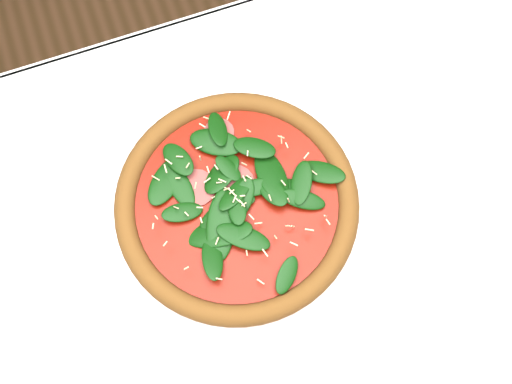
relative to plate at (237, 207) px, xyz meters
name	(u,v)px	position (x,y,z in m)	size (l,w,h in m)	color
ground	(241,331)	(-0.04, -0.08, -0.76)	(6.00, 6.00, 0.00)	brown
dining_table	(230,288)	(-0.04, -0.08, -0.11)	(1.21, 0.81, 0.75)	white
plate	(237,207)	(0.00, 0.00, 0.00)	(0.38, 0.38, 0.02)	white
pizza	(237,202)	(0.00, 0.00, 0.02)	(0.42, 0.42, 0.04)	brown
saucer_far	(374,105)	(0.24, 0.08, 0.00)	(0.15, 0.15, 0.01)	white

